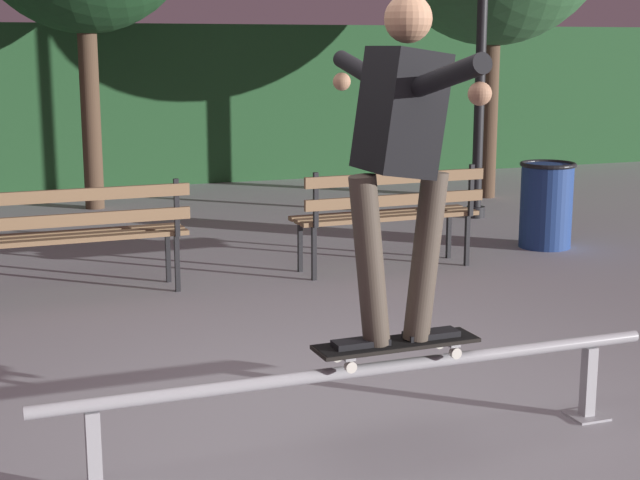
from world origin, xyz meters
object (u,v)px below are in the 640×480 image
park_bench_left_center (389,208)px  grind_rail (365,383)px  trash_can (546,204)px  park_bench_leftmost (80,228)px  skateboard (396,345)px  skateboarder (400,141)px

park_bench_left_center → grind_rail: bearing=-116.3°
park_bench_left_center → trash_can: 1.81m
park_bench_leftmost → park_bench_left_center: bearing=0.0°
skateboard → park_bench_leftmost: park_bench_leftmost is taller
skateboarder → park_bench_left_center: size_ratio=0.97×
skateboard → trash_can: size_ratio=0.98×
park_bench_left_center → trash_can: bearing=11.6°
park_bench_leftmost → skateboarder: bearing=-72.4°
skateboard → park_bench_left_center: size_ratio=0.49×
park_bench_leftmost → park_bench_left_center: same height
skateboard → trash_can: (3.24, 3.66, -0.09)m
grind_rail → trash_can: (3.40, 3.66, 0.07)m
skateboarder → park_bench_leftmost: size_ratio=0.97×
grind_rail → skateboard: bearing=0.0°
skateboarder → trash_can: 4.99m
park_bench_left_center → park_bench_leftmost: bearing=180.0°
skateboarder → park_bench_left_center: skateboarder is taller
skateboard → park_bench_leftmost: (-1.05, 3.29, 0.03)m
grind_rail → skateboarder: size_ratio=1.92×
skateboarder → trash_can: bearing=48.5°
trash_can → grind_rail: bearing=-132.9°
grind_rail → park_bench_left_center: (1.62, 3.29, 0.20)m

